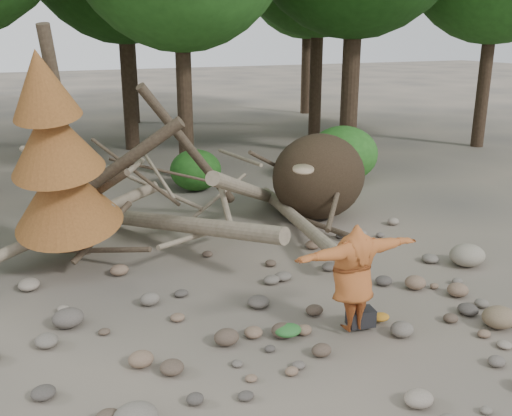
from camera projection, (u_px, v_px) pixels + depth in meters
name	position (u px, v px, depth m)	size (l,w,h in m)	color
ground	(312.00, 321.00, 8.61)	(120.00, 120.00, 0.00)	#514C44
deadfall_pile	(298.00, 182.00, 12.81)	(8.55, 5.24, 3.30)	#332619
dead_conifer	(57.00, 159.00, 9.68)	(2.06, 2.16, 4.35)	#4C3F30
bush_mid	(196.00, 170.00, 15.54)	(1.40, 1.40, 1.12)	#235D1B
bush_right	(343.00, 154.00, 16.43)	(2.00, 2.00, 1.60)	#2C6E22
frisbee_thrower	(353.00, 277.00, 8.03)	(2.08, 0.59, 2.53)	#AA5626
backpack	(361.00, 321.00, 8.35)	(0.38, 0.26, 0.26)	black
cloth_green	(288.00, 333.00, 8.11)	(0.39, 0.33, 0.15)	#28662A
cloth_orange	(380.00, 320.00, 8.54)	(0.28, 0.23, 0.10)	#AD6F1D
boulder_front_right	(499.00, 317.00, 8.41)	(0.52, 0.46, 0.31)	#78644B
boulder_mid_right	(467.00, 255.00, 10.60)	(0.67, 0.61, 0.40)	gray
boulder_mid_left	(68.00, 318.00, 8.42)	(0.46, 0.42, 0.28)	#58514A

